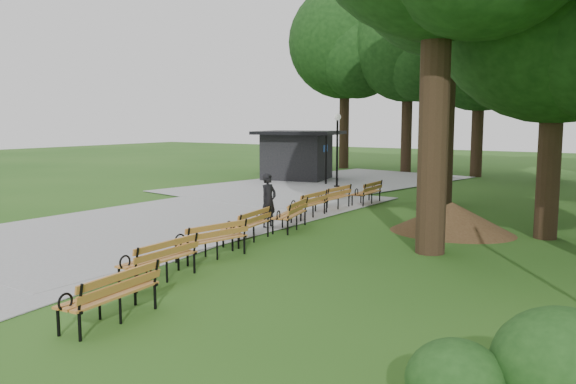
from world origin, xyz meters
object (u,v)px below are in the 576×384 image
Objects in this scene: dirt_mound at (452,217)px; bench_7 at (366,193)px; bench_5 at (307,205)px; bench_0 at (109,295)px; kiosk at (297,155)px; bench_6 at (333,198)px; bench_3 at (246,225)px; bench_4 at (290,215)px; bench_2 at (211,240)px; person at (269,201)px; bench_1 at (158,259)px; lamp_post at (337,135)px.

bench_7 is (-4.43, 3.77, 0.01)m from dirt_mound.
bench_5 is (-4.71, -0.13, 0.01)m from dirt_mound.
dirt_mound is 1.56× the size of bench_0.
kiosk is 2.17× the size of bench_6.
bench_6 is (-0.69, 6.01, 0.00)m from bench_3.
bench_5 is 1.00× the size of bench_7.
bench_5 is 1.96m from bench_6.
bench_3 is at bearing -168.25° from bench_0.
bench_3 is at bearing -14.59° from bench_4.
bench_2 reaches higher than dirt_mound.
bench_1 is (1.39, -5.86, -0.37)m from person.
person is 0.85× the size of bench_2.
bench_6 and bench_7 have the same top height.
bench_2 and bench_7 have the same top height.
kiosk is 9.37m from bench_7.
bench_1 is at bearing 2.51° from bench_7.
bench_3 is at bearing -0.53° from bench_7.
bench_1 and bench_4 have the same top height.
person reaches higher than bench_6.
bench_5 is at bearing -178.48° from dirt_mound.
bench_2 is (-3.73, -6.09, 0.01)m from dirt_mound.
kiosk reaches higher than dirt_mound.
bench_4 is at bearing -162.32° from bench_2.
bench_5 is at bearing -171.66° from bench_1.
bench_2 is 1.00× the size of bench_3.
bench_7 is at bearing 168.99° from bench_6.
person is at bearing -154.49° from dirt_mound.
person is at bearing -152.96° from bench_2.
bench_3 is at bearing -134.74° from dirt_mound.
bench_5 and bench_7 have the same top height.
bench_7 is (6.96, -6.21, -0.85)m from kiosk.
bench_7 is at bearing 173.41° from bench_5.
bench_6 is at bearing -172.85° from bench_1.
bench_3 is (-0.41, 1.91, 0.00)m from bench_2.
kiosk is at bearing 138.78° from dirt_mound.
dirt_mound is 5.88m from bench_3.
dirt_mound is at bearing 160.56° from bench_2.
bench_2 is at bearing -121.48° from dirt_mound.
bench_3 is at bearing 7.14° from bench_6.
bench_0 is 1.00× the size of bench_1.
person reaches higher than bench_2.
bench_1 is 1.00× the size of bench_6.
kiosk is at bearing -149.00° from bench_5.
lamp_post is at bearing -167.97° from bench_0.
bench_0 and bench_5 have the same top height.
kiosk is at bearing -163.00° from bench_4.
bench_7 is at bearing -53.92° from kiosk.
dirt_mound is at bearing 103.08° from bench_4.
lamp_post is 1.82× the size of bench_7.
bench_3 and bench_4 have the same top height.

